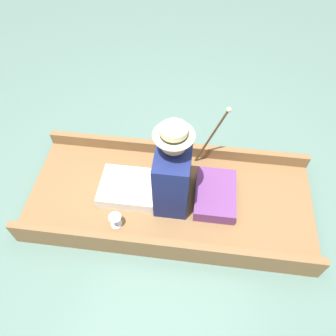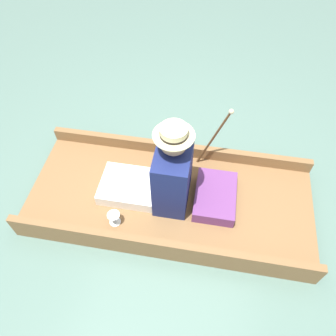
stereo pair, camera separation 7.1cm
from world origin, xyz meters
name	(u,v)px [view 2 (the right image)]	position (x,y,z in m)	size (l,w,h in m)	color
ground_plane	(170,203)	(0.00, 0.00, 0.00)	(16.00, 16.00, 0.00)	slate
punt_boat	(170,199)	(0.00, 0.00, 0.08)	(1.06, 2.48, 0.25)	brown
seat_cushion	(215,196)	(0.02, -0.39, 0.19)	(0.49, 0.34, 0.12)	#6B3875
seated_person	(164,174)	(0.00, 0.06, 0.43)	(0.44, 0.79, 0.85)	white
teddy_bear	(178,150)	(0.40, -0.01, 0.29)	(0.25, 0.14, 0.35)	tan
wine_glass	(114,217)	(-0.33, 0.41, 0.21)	(0.10, 0.10, 0.12)	silver
walking_cane	(217,133)	(0.43, -0.33, 0.54)	(0.04, 0.25, 0.70)	brown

